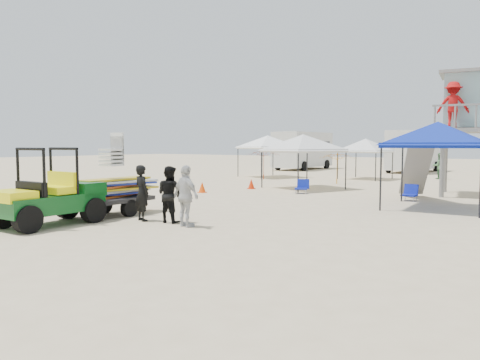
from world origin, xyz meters
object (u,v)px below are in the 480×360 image
Objects in this scene: surf_trailer at (116,186)px; man_left at (142,193)px; canopy_blue at (438,126)px; lifeguard_tower at (474,105)px; utility_cart at (47,190)px.

man_left is (1.52, -0.30, -0.11)m from surf_trailer.
canopy_blue is at bearing 43.16° from surf_trailer.
canopy_blue reaches higher than surf_trailer.
canopy_blue is at bearing -92.61° from lifeguard_tower.
utility_cart is at bearing -90.16° from surf_trailer.
surf_trailer is 0.50× the size of lifeguard_tower.
lifeguard_tower is (6.52, 12.92, 3.05)m from man_left.
canopy_blue is at bearing -113.07° from man_left.
utility_cart is at bearing -128.96° from canopy_blue.
lifeguard_tower reaches higher than man_left.
lifeguard_tower is 5.42m from canopy_blue.
man_left is 0.48× the size of canopy_blue.
lifeguard_tower reaches higher than utility_cart.
utility_cart is 12.55m from canopy_blue.
surf_trailer is 1.59× the size of man_left.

